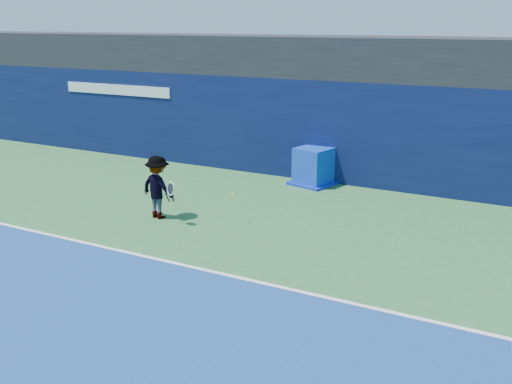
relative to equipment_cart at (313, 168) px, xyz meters
The scene contains 7 objects.
ground 9.69m from the equipment_cart, 93.20° to the right, with size 80.00×80.00×0.00m, color #2F6934.
baseline 6.70m from the equipment_cart, 94.64° to the right, with size 24.00×0.10×0.01m, color white.
stadium_band 3.64m from the equipment_cart, 106.38° to the left, with size 36.00×3.00×1.20m, color black.
back_wall_assembly 1.41m from the equipment_cart, 123.02° to the left, with size 36.00×1.03×3.00m.
equipment_cart is the anchor object (origin of this frame).
tennis_player 5.06m from the equipment_cart, 116.30° to the right, with size 1.27×0.75×1.55m.
tennis_ball 4.10m from the equipment_cart, 95.83° to the right, with size 0.07×0.07×0.07m.
Camera 1 is at (6.51, -5.57, 4.65)m, focal length 40.00 mm.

